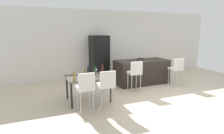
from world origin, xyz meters
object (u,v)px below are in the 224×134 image
at_px(wine_bottle_far, 95,71).
at_px(wine_bottle_left, 74,76).
at_px(kitchen_island, 141,72).
at_px(bar_chair_left, 135,72).
at_px(wine_bottle_near, 88,72).
at_px(refrigerator, 99,58).
at_px(potted_plant, 155,67).
at_px(dining_chair_far, 107,84).
at_px(wine_bottle_end, 85,73).
at_px(dining_table, 88,79).
at_px(wine_glass_middle, 96,69).
at_px(fruit_bowl, 141,59).
at_px(dining_chair_near, 86,86).
at_px(bar_chair_middle, 177,68).
at_px(wine_bottle_inner, 102,70).

distance_m(wine_bottle_far, wine_bottle_left, 0.79).
relative_size(kitchen_island, bar_chair_left, 1.95).
distance_m(kitchen_island, wine_bottle_left, 3.20).
distance_m(wine_bottle_left, wine_bottle_near, 0.59).
bearing_deg(refrigerator, potted_plant, -0.20).
bearing_deg(wine_bottle_near, kitchen_island, 22.71).
bearing_deg(wine_bottle_left, wine_bottle_far, 30.08).
distance_m(dining_chair_far, wine_bottle_end, 0.85).
bearing_deg(wine_bottle_far, dining_table, -166.22).
height_order(wine_bottle_left, refrigerator, refrigerator).
relative_size(wine_bottle_end, wine_glass_middle, 1.72).
distance_m(bar_chair_left, fruit_bowl, 1.25).
relative_size(wine_bottle_left, wine_glass_middle, 1.85).
bearing_deg(dining_table, wine_bottle_left, -143.22).
relative_size(dining_table, dining_chair_near, 1.16).
height_order(wine_bottle_near, potted_plant, wine_bottle_near).
distance_m(bar_chair_left, wine_bottle_near, 1.65).
bearing_deg(wine_bottle_left, bar_chair_middle, 7.66).
relative_size(dining_table, wine_bottle_end, 4.10).
relative_size(wine_bottle_far, potted_plant, 0.56).
bearing_deg(fruit_bowl, wine_bottle_inner, -152.20).
bearing_deg(wine_glass_middle, wine_bottle_left, -141.63).
bearing_deg(kitchen_island, potted_plant, 39.80).
bearing_deg(dining_chair_far, kitchen_island, 40.26).
height_order(bar_chair_left, wine_bottle_left, wine_bottle_left).
relative_size(dining_table, dining_chair_far, 1.16).
bearing_deg(fruit_bowl, refrigerator, 138.80).
bearing_deg(wine_bottle_left, bar_chair_left, 13.76).
relative_size(wine_bottle_far, wine_glass_middle, 1.74).
relative_size(dining_chair_far, refrigerator, 0.57).
xyz_separation_m(dining_table, wine_bottle_far, (0.23, 0.06, 0.19)).
bearing_deg(wine_bottle_far, kitchen_island, 23.62).
bearing_deg(wine_bottle_end, kitchen_island, 23.03).
bearing_deg(wine_bottle_end, bar_chair_middle, 3.76).
xyz_separation_m(dining_chair_near, potted_plant, (4.19, 3.07, -0.39)).
bearing_deg(dining_table, potted_plant, 30.04).
height_order(dining_chair_far, wine_bottle_far, dining_chair_far).
distance_m(wine_bottle_near, fruit_bowl, 2.66).
bearing_deg(dining_chair_near, refrigerator, 65.77).
relative_size(bar_chair_middle, wine_bottle_left, 3.26).
bearing_deg(wine_bottle_left, refrigerator, 59.09).
relative_size(fruit_bowl, potted_plant, 0.49).
relative_size(kitchen_island, wine_bottle_inner, 6.11).
distance_m(bar_chair_left, dining_chair_far, 1.69).
bearing_deg(bar_chair_left, wine_bottle_left, -166.24).
distance_m(wine_bottle_inner, fruit_bowl, 2.21).
xyz_separation_m(wine_bottle_left, wine_glass_middle, (0.80, 0.64, 0.00)).
bearing_deg(wine_bottle_inner, refrigerator, 73.83).
distance_m(dining_chair_far, fruit_bowl, 2.90).
bearing_deg(dining_chair_far, wine_bottle_near, 107.38).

